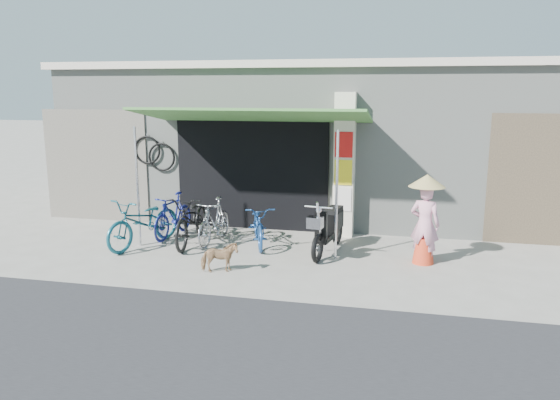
% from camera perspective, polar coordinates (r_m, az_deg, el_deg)
% --- Properties ---
extents(ground, '(80.00, 80.00, 0.00)m').
position_cam_1_polar(ground, '(9.58, -0.16, -7.09)').
color(ground, gray).
rests_on(ground, ground).
extents(bicycle_shop, '(12.30, 5.30, 3.66)m').
position_cam_1_polar(bicycle_shop, '(14.14, 4.48, 6.50)').
color(bicycle_shop, '#969B93').
rests_on(bicycle_shop, ground).
extents(shop_pillar, '(0.42, 0.44, 3.00)m').
position_cam_1_polar(shop_pillar, '(11.46, 6.75, 3.61)').
color(shop_pillar, beige).
rests_on(shop_pillar, ground).
extents(awning, '(4.60, 1.88, 2.72)m').
position_cam_1_polar(awning, '(10.89, -2.91, 8.64)').
color(awning, '#396E31').
rests_on(awning, ground).
extents(neighbour_right, '(2.60, 0.06, 2.60)m').
position_cam_1_polar(neighbour_right, '(11.94, 27.02, 1.79)').
color(neighbour_right, brown).
rests_on(neighbour_right, ground).
extents(neighbour_left, '(2.60, 0.06, 2.60)m').
position_cam_1_polar(neighbour_left, '(13.54, -18.67, 3.44)').
color(neighbour_left, '#6B665B').
rests_on(neighbour_left, ground).
extents(bike_teal, '(1.22, 2.00, 0.99)m').
position_cam_1_polar(bike_teal, '(11.06, -14.01, -2.22)').
color(bike_teal, '#165363').
rests_on(bike_teal, ground).
extents(bike_blue, '(0.58, 1.57, 0.92)m').
position_cam_1_polar(bike_blue, '(11.64, -11.10, -1.59)').
color(bike_blue, navy).
rests_on(bike_blue, ground).
extents(bike_black, '(0.83, 1.98, 1.02)m').
position_cam_1_polar(bike_black, '(11.05, -9.16, -1.98)').
color(bike_black, black).
rests_on(bike_black, ground).
extents(bike_silver, '(0.54, 1.57, 0.93)m').
position_cam_1_polar(bike_silver, '(10.97, -6.89, -2.25)').
color(bike_silver, '#A1A2A6').
rests_on(bike_silver, ground).
extents(bike_navy, '(1.05, 1.69, 0.84)m').
position_cam_1_polar(bike_navy, '(10.83, -2.24, -2.60)').
color(bike_navy, navy).
rests_on(bike_navy, ground).
extents(street_dog, '(0.68, 0.50, 0.52)m').
position_cam_1_polar(street_dog, '(9.33, -6.36, -5.98)').
color(street_dog, tan).
rests_on(street_dog, ground).
extents(moped, '(0.58, 1.81, 1.03)m').
position_cam_1_polar(moped, '(10.38, 5.12, -2.97)').
color(moped, black).
rests_on(moped, ground).
extents(nun, '(0.64, 0.64, 1.61)m').
position_cam_1_polar(nun, '(9.94, 14.92, -1.95)').
color(nun, pink).
rests_on(nun, ground).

